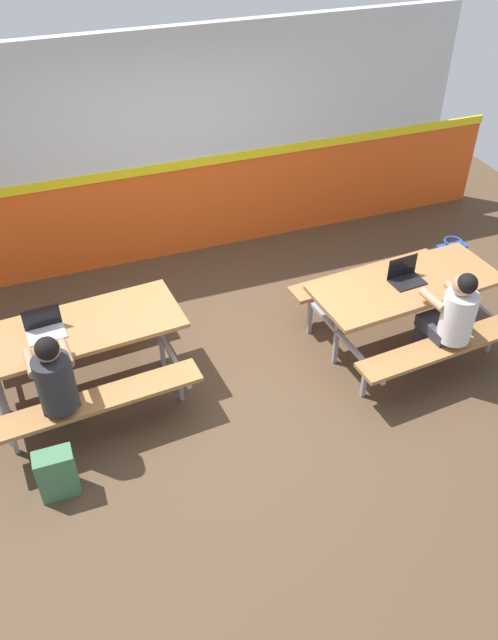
{
  "coord_description": "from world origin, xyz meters",
  "views": [
    {
      "loc": [
        -1.6,
        -4.31,
        4.26
      ],
      "look_at": [
        0.0,
        0.06,
        0.55
      ],
      "focal_mm": 35.94,
      "sensor_mm": 36.0,
      "label": 1
    }
  ],
  "objects_px": {
    "student_nearer": "(55,380)",
    "tote_bag_bright": "(449,258)",
    "picnic_table_right": "(404,296)",
    "laptop_dark": "(405,276)",
    "student_further": "(451,316)",
    "backpack_dark": "(57,473)",
    "laptop_silver": "(45,328)",
    "picnic_table_left": "(79,342)"
  },
  "relations": [
    {
      "from": "picnic_table_right",
      "to": "laptop_dark",
      "type": "xyz_separation_m",
      "value": [
        -0.0,
        0.04,
        0.21
      ]
    },
    {
      "from": "laptop_dark",
      "to": "tote_bag_bright",
      "type": "relative_size",
      "value": 0.79
    },
    {
      "from": "laptop_silver",
      "to": "backpack_dark",
      "type": "height_order",
      "value": "laptop_silver"
    },
    {
      "from": "student_nearer",
      "to": "tote_bag_bright",
      "type": "distance_m",
      "value": 4.69
    },
    {
      "from": "student_further",
      "to": "picnic_table_left",
      "type": "bearing_deg",
      "value": 163.4
    },
    {
      "from": "picnic_table_right",
      "to": "backpack_dark",
      "type": "xyz_separation_m",
      "value": [
        -3.46,
        -0.69,
        -0.36
      ]
    },
    {
      "from": "tote_bag_bright",
      "to": "picnic_table_right",
      "type": "bearing_deg",
      "value": -142.96
    },
    {
      "from": "student_further",
      "to": "laptop_dark",
      "type": "height_order",
      "value": "student_further"
    },
    {
      "from": "student_nearer",
      "to": "tote_bag_bright",
      "type": "xyz_separation_m",
      "value": [
        4.53,
        1.09,
        -0.51
      ]
    },
    {
      "from": "student_nearer",
      "to": "student_further",
      "type": "distance_m",
      "value": 3.47
    },
    {
      "from": "picnic_table_right",
      "to": "student_nearer",
      "type": "height_order",
      "value": "student_nearer"
    },
    {
      "from": "laptop_dark",
      "to": "tote_bag_bright",
      "type": "bearing_deg",
      "value": 35.82
    },
    {
      "from": "student_nearer",
      "to": "laptop_dark",
      "type": "relative_size",
      "value": 3.58
    },
    {
      "from": "student_nearer",
      "to": "laptop_dark",
      "type": "xyz_separation_m",
      "value": [
        3.32,
        0.21,
        0.08
      ]
    },
    {
      "from": "laptop_dark",
      "to": "backpack_dark",
      "type": "height_order",
      "value": "laptop_dark"
    },
    {
      "from": "picnic_table_right",
      "to": "student_nearer",
      "type": "distance_m",
      "value": 3.33
    },
    {
      "from": "picnic_table_left",
      "to": "laptop_dark",
      "type": "distance_m",
      "value": 3.09
    },
    {
      "from": "picnic_table_left",
      "to": "backpack_dark",
      "type": "xyz_separation_m",
      "value": [
        -0.39,
        -1.1,
        -0.36
      ]
    },
    {
      "from": "picnic_table_left",
      "to": "tote_bag_bright",
      "type": "distance_m",
      "value": 4.32
    },
    {
      "from": "picnic_table_left",
      "to": "backpack_dark",
      "type": "relative_size",
      "value": 4.31
    },
    {
      "from": "picnic_table_right",
      "to": "tote_bag_bright",
      "type": "height_order",
      "value": "picnic_table_right"
    },
    {
      "from": "picnic_table_right",
      "to": "student_further",
      "type": "xyz_separation_m",
      "value": [
        0.13,
        -0.55,
        0.13
      ]
    },
    {
      "from": "student_further",
      "to": "tote_bag_bright",
      "type": "xyz_separation_m",
      "value": [
        1.08,
        1.46,
        -0.51
      ]
    },
    {
      "from": "picnic_table_left",
      "to": "laptop_silver",
      "type": "relative_size",
      "value": 5.62
    },
    {
      "from": "student_further",
      "to": "picnic_table_right",
      "type": "bearing_deg",
      "value": 103.18
    },
    {
      "from": "picnic_table_left",
      "to": "picnic_table_right",
      "type": "distance_m",
      "value": 3.09
    },
    {
      "from": "picnic_table_left",
      "to": "picnic_table_right",
      "type": "xyz_separation_m",
      "value": [
        3.07,
        -0.4,
        0.0
      ]
    },
    {
      "from": "laptop_dark",
      "to": "tote_bag_bright",
      "type": "distance_m",
      "value": 1.61
    },
    {
      "from": "laptop_dark",
      "to": "backpack_dark",
      "type": "xyz_separation_m",
      "value": [
        -3.45,
        -0.73,
        -0.57
      ]
    },
    {
      "from": "picnic_table_left",
      "to": "student_nearer",
      "type": "height_order",
      "value": "student_nearer"
    },
    {
      "from": "picnic_table_left",
      "to": "tote_bag_bright",
      "type": "bearing_deg",
      "value": 6.78
    },
    {
      "from": "picnic_table_right",
      "to": "laptop_silver",
      "type": "height_order",
      "value": "laptop_silver"
    },
    {
      "from": "backpack_dark",
      "to": "tote_bag_bright",
      "type": "distance_m",
      "value": 4.94
    },
    {
      "from": "laptop_silver",
      "to": "laptop_dark",
      "type": "xyz_separation_m",
      "value": [
        3.32,
        -0.38,
        0.0
      ]
    },
    {
      "from": "student_nearer",
      "to": "student_further",
      "type": "bearing_deg",
      "value": -6.15
    },
    {
      "from": "student_further",
      "to": "tote_bag_bright",
      "type": "relative_size",
      "value": 2.81
    },
    {
      "from": "laptop_silver",
      "to": "tote_bag_bright",
      "type": "distance_m",
      "value": 4.59
    },
    {
      "from": "picnic_table_right",
      "to": "student_further",
      "type": "bearing_deg",
      "value": -76.82
    },
    {
      "from": "student_nearer",
      "to": "backpack_dark",
      "type": "distance_m",
      "value": 0.72
    },
    {
      "from": "picnic_table_left",
      "to": "picnic_table_right",
      "type": "height_order",
      "value": "same"
    },
    {
      "from": "picnic_table_right",
      "to": "tote_bag_bright",
      "type": "bearing_deg",
      "value": 37.04
    },
    {
      "from": "picnic_table_right",
      "to": "laptop_dark",
      "type": "height_order",
      "value": "laptop_dark"
    }
  ]
}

